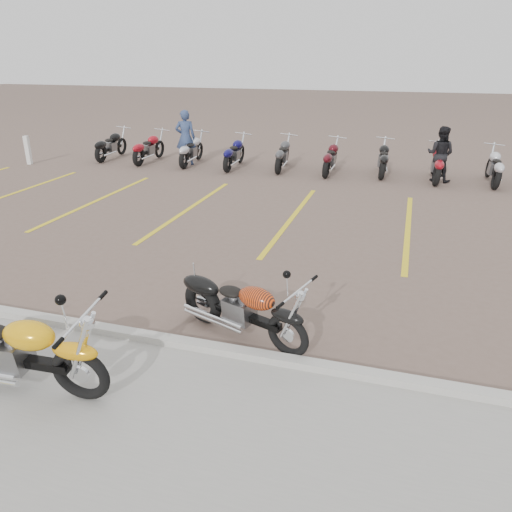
{
  "coord_description": "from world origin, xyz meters",
  "views": [
    {
      "loc": [
        2.55,
        -7.24,
        3.68
      ],
      "look_at": [
        0.43,
        -0.34,
        0.75
      ],
      "focal_mm": 35.0,
      "sensor_mm": 36.0,
      "label": 1
    }
  ],
  "objects_px": {
    "yellow_cruiser": "(12,352)",
    "person_b": "(440,154)",
    "person_a": "(186,138)",
    "flame_cruiser": "(241,309)",
    "bollard": "(28,150)"
  },
  "relations": [
    {
      "from": "flame_cruiser",
      "to": "bollard",
      "type": "height_order",
      "value": "bollard"
    },
    {
      "from": "flame_cruiser",
      "to": "person_a",
      "type": "xyz_separation_m",
      "value": [
        -5.62,
        10.56,
        0.52
      ]
    },
    {
      "from": "yellow_cruiser",
      "to": "bollard",
      "type": "distance_m",
      "value": 14.01
    },
    {
      "from": "yellow_cruiser",
      "to": "person_b",
      "type": "xyz_separation_m",
      "value": [
        5.04,
        12.4,
        0.35
      ]
    },
    {
      "from": "person_b",
      "to": "bollard",
      "type": "xyz_separation_m",
      "value": [
        -13.92,
        -1.57,
        -0.34
      ]
    },
    {
      "from": "yellow_cruiser",
      "to": "person_a",
      "type": "bearing_deg",
      "value": 102.68
    },
    {
      "from": "person_b",
      "to": "flame_cruiser",
      "type": "bearing_deg",
      "value": 92.76
    },
    {
      "from": "yellow_cruiser",
      "to": "person_b",
      "type": "relative_size",
      "value": 1.44
    },
    {
      "from": "flame_cruiser",
      "to": "bollard",
      "type": "distance_m",
      "value": 14.22
    },
    {
      "from": "person_a",
      "to": "person_b",
      "type": "relative_size",
      "value": 1.13
    },
    {
      "from": "yellow_cruiser",
      "to": "flame_cruiser",
      "type": "xyz_separation_m",
      "value": [
        2.16,
        1.86,
        -0.06
      ]
    },
    {
      "from": "bollard",
      "to": "person_b",
      "type": "bearing_deg",
      "value": 6.43
    },
    {
      "from": "flame_cruiser",
      "to": "person_b",
      "type": "xyz_separation_m",
      "value": [
        2.88,
        10.53,
        0.4
      ]
    },
    {
      "from": "person_a",
      "to": "bollard",
      "type": "bearing_deg",
      "value": -4.34
    },
    {
      "from": "yellow_cruiser",
      "to": "person_a",
      "type": "relative_size",
      "value": 1.27
    }
  ]
}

